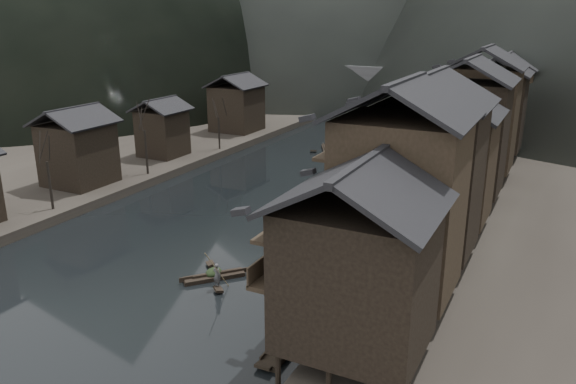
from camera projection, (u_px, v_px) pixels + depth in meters
The scene contains 12 objects.
water at pixel (179, 263), 43.62m from camera, with size 300.00×300.00×0.00m, color black.
left_bank at pixel (156, 127), 92.42m from camera, with size 40.00×200.00×1.20m, color #2D2823.
stilt_houses at pixel (463, 126), 49.86m from camera, with size 9.00×67.60×15.55m.
left_houses at pixel (141, 124), 67.76m from camera, with size 8.10×53.20×8.73m.
bare_trees at pixel (108, 138), 58.38m from camera, with size 3.60×44.00×7.21m.
moored_sampans at pixel (418, 188), 61.49m from camera, with size 3.01×71.84×0.47m.
midriver_boats at pixel (384, 131), 90.57m from camera, with size 17.84×36.14×0.45m.
stone_bridge at pixel (417, 89), 103.29m from camera, with size 40.00×6.00×9.00m.
hero_sampan at pixel (214, 276), 41.00m from camera, with size 3.87×4.22×0.43m.
cargo_heap at pixel (213, 268), 41.03m from camera, with size 1.08×1.41×0.65m, color black.
boatman at pixel (217, 272), 39.07m from camera, with size 0.65×0.43×1.78m, color #4D4D4F.
bamboo_pole at pixel (218, 236), 38.14m from camera, with size 0.06×0.06×4.40m, color #8C7A51.
Camera 1 is at (25.51, -31.76, 18.61)m, focal length 35.00 mm.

